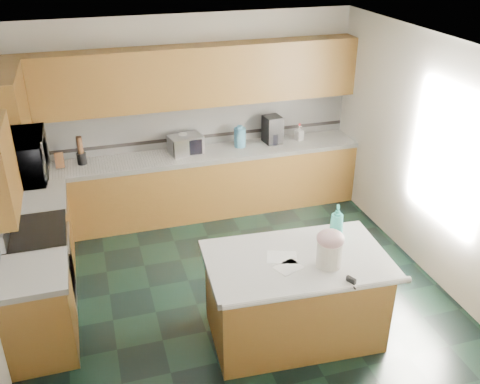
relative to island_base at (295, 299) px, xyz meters
name	(u,v)px	position (x,y,z in m)	size (l,w,h in m)	color
floor	(236,297)	(-0.39, 0.73, -0.43)	(4.60, 4.60, 0.00)	black
ceiling	(235,53)	(-0.39, 0.73, 2.27)	(4.60, 4.60, 0.00)	white
wall_back	(188,116)	(-0.39, 3.05, 0.92)	(4.60, 0.04, 2.70)	silver
wall_front	(340,348)	(-0.39, -1.59, 0.92)	(4.60, 0.04, 2.70)	silver
wall_right	(436,162)	(1.93, 0.73, 0.92)	(0.04, 4.60, 2.70)	silver
back_base_cab	(196,186)	(-0.39, 2.73, 0.00)	(4.60, 0.60, 0.86)	#3E260B
back_countertop	(194,155)	(-0.39, 2.73, 0.46)	(4.60, 0.64, 0.06)	white
back_upper_cab	(189,77)	(-0.39, 2.86, 1.51)	(4.60, 0.33, 0.78)	#3E260B
back_backsplash	(189,124)	(-0.39, 3.01, 0.81)	(4.60, 0.02, 0.63)	silver
back_accent_band	(190,138)	(-0.39, 3.01, 0.61)	(4.60, 0.01, 0.05)	black
left_base_cab_rear	(44,233)	(-2.39, 2.02, 0.00)	(0.60, 0.82, 0.86)	#3E260B
left_counter_rear	(37,199)	(-2.39, 2.02, 0.46)	(0.64, 0.82, 0.06)	white
left_base_cab_front	(40,314)	(-2.39, 0.49, 0.00)	(0.60, 0.72, 0.86)	#3E260B
left_counter_front	(31,274)	(-2.39, 0.49, 0.46)	(0.64, 0.72, 0.06)	white
left_accent_band	(2,222)	(-2.67, 1.28, 0.61)	(0.01, 2.30, 0.05)	black
left_upper_cab_rear	(7,108)	(-2.52, 2.15, 1.51)	(0.33, 1.09, 0.78)	#3E260B
range_body	(42,269)	(-2.39, 1.23, 0.01)	(0.60, 0.76, 0.88)	#B7B7BC
range_oven_door	(71,268)	(-2.10, 1.23, -0.03)	(0.02, 0.68, 0.55)	black
range_cooktop	(34,232)	(-2.39, 1.23, 0.47)	(0.62, 0.78, 0.04)	black
range_handle	(69,238)	(-2.07, 1.23, 0.35)	(0.02, 0.02, 0.66)	#B7B7BC
range_backguard	(5,226)	(-2.65, 1.23, 0.59)	(0.06, 0.76, 0.18)	#B7B7BC
microwave	(19,158)	(-2.39, 1.23, 1.30)	(0.73, 0.50, 0.41)	#B7B7BC
island_base	(295,299)	(0.00, 0.00, 0.00)	(1.61, 0.92, 0.86)	#3E260B
island_top	(297,260)	(0.00, 0.00, 0.46)	(1.71, 1.02, 0.06)	white
island_bullnose	(319,293)	(0.00, -0.51, 0.46)	(0.06, 0.06, 1.71)	white
treat_jar	(329,254)	(0.23, -0.19, 0.61)	(0.23, 0.23, 0.24)	silver
treat_jar_lid	(331,239)	(0.23, -0.19, 0.77)	(0.25, 0.25, 0.16)	#D0A0A6
treat_jar_knob	(331,234)	(0.23, -0.19, 0.82)	(0.03, 0.03, 0.08)	tan
treat_jar_knob_end_l	(327,234)	(0.19, -0.19, 0.82)	(0.04, 0.04, 0.04)	tan
treat_jar_knob_end_r	(335,233)	(0.27, -0.19, 0.82)	(0.04, 0.04, 0.04)	tan
soap_bottle_island	(337,222)	(0.50, 0.22, 0.67)	(0.14, 0.14, 0.36)	#38BAAF
paper_sheet_a	(288,267)	(-0.13, -0.12, 0.49)	(0.24, 0.18, 0.00)	white
paper_sheet_b	(282,257)	(-0.14, 0.05, 0.49)	(0.28, 0.21, 0.00)	white
clamp_body	(351,281)	(0.31, -0.49, 0.50)	(0.03, 0.09, 0.08)	black
clamp_handle	(354,287)	(0.31, -0.55, 0.48)	(0.01, 0.01, 0.06)	black
knife_block	(59,160)	(-2.12, 2.78, 0.59)	(0.11, 0.09, 0.20)	#472814
utensil_crock	(82,158)	(-1.85, 2.81, 0.57)	(0.12, 0.12, 0.15)	black
utensil_bundle	(80,145)	(-1.85, 2.81, 0.75)	(0.07, 0.07, 0.22)	#472814
toaster_oven	(186,144)	(-0.49, 2.78, 0.61)	(0.43, 0.29, 0.25)	#B7B7BC
toaster_oven_door	(188,148)	(-0.49, 2.64, 0.61)	(0.39, 0.01, 0.21)	black
paper_towel	(183,143)	(-0.51, 2.83, 0.62)	(0.12, 0.12, 0.26)	white
paper_towel_base	(184,151)	(-0.51, 2.83, 0.50)	(0.18, 0.18, 0.01)	#B7B7BC
water_jug	(240,137)	(0.28, 2.79, 0.62)	(0.16, 0.16, 0.27)	#5095B9
water_jug_neck	(240,127)	(0.28, 2.79, 0.78)	(0.08, 0.08, 0.04)	#5095B9
coffee_maker	(272,129)	(0.76, 2.81, 0.68)	(0.23, 0.25, 0.38)	black
coffee_carafe	(273,138)	(0.76, 2.75, 0.57)	(0.16, 0.16, 0.16)	black
soap_bottle_back	(299,133)	(1.16, 2.78, 0.60)	(0.10, 0.10, 0.22)	white
soap_back_cap	(300,125)	(1.16, 2.78, 0.72)	(0.02, 0.02, 0.03)	red
window_light_proxy	(447,156)	(1.90, 0.53, 1.07)	(0.02, 1.40, 1.10)	white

